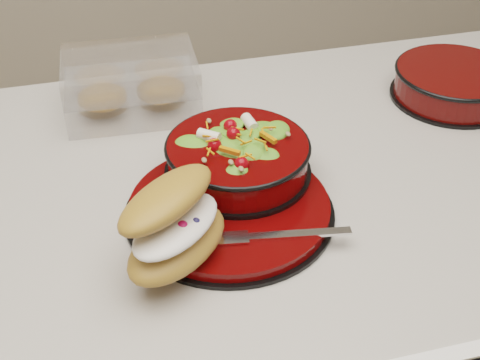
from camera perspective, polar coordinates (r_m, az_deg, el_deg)
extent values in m
cube|color=beige|center=(1.03, 9.20, 0.52)|extent=(1.24, 0.74, 0.04)
cylinder|color=black|center=(0.90, -0.90, -2.81)|extent=(0.28, 0.28, 0.01)
cylinder|color=#520302|center=(0.90, -0.91, -2.32)|extent=(0.27, 0.27, 0.01)
torus|color=black|center=(0.89, -0.13, -2.41)|extent=(0.15, 0.15, 0.01)
cylinder|color=black|center=(0.94, -0.19, 0.75)|extent=(0.21, 0.21, 0.01)
cylinder|color=#520302|center=(0.93, -0.20, 1.99)|extent=(0.20, 0.20, 0.04)
torus|color=black|center=(0.92, -0.20, 2.91)|extent=(0.20, 0.20, 0.01)
ellipsoid|color=#457821|center=(0.92, -0.20, 2.56)|extent=(0.17, 0.17, 0.07)
sphere|color=#B2070A|center=(0.91, 2.28, 4.91)|extent=(0.02, 0.02, 0.02)
sphere|color=#B2070A|center=(0.94, -0.83, 5.86)|extent=(0.02, 0.02, 0.02)
sphere|color=#B2070A|center=(0.89, -2.73, 4.21)|extent=(0.02, 0.02, 0.02)
sphere|color=#B2070A|center=(0.87, 0.48, 3.18)|extent=(0.02, 0.02, 0.02)
cylinder|color=silver|center=(0.94, 0.85, 5.88)|extent=(0.03, 0.04, 0.02)
cylinder|color=silver|center=(0.91, -2.70, 4.79)|extent=(0.04, 0.03, 0.02)
cube|color=orange|center=(0.88, -0.90, 3.54)|extent=(0.03, 0.03, 0.01)
cube|color=orange|center=(0.90, 2.45, 4.67)|extent=(0.03, 0.02, 0.01)
ellipsoid|color=#B88538|center=(0.80, -5.36, -5.42)|extent=(0.17, 0.17, 0.04)
ellipsoid|color=white|center=(0.78, -5.48, -3.90)|extent=(0.15, 0.15, 0.03)
ellipsoid|color=#B88538|center=(0.78, -5.83, -1.54)|extent=(0.16, 0.16, 0.04)
sphere|color=#BD0D3B|center=(0.78, -7.29, -3.86)|extent=(0.02, 0.02, 0.02)
sphere|color=#BD0D3B|center=(0.77, -4.95, -4.03)|extent=(0.02, 0.02, 0.02)
sphere|color=#191947|center=(0.79, -6.23, -3.37)|extent=(0.01, 0.01, 0.01)
sphere|color=#191947|center=(0.78, -4.57, -3.31)|extent=(0.01, 0.01, 0.01)
sphere|color=#191947|center=(0.78, -5.44, -3.78)|extent=(0.01, 0.01, 0.01)
sphere|color=#191947|center=(0.78, -3.79, -3.62)|extent=(0.01, 0.01, 0.01)
sphere|color=#191947|center=(0.77, -6.86, -4.23)|extent=(0.01, 0.01, 0.01)
cube|color=silver|center=(0.85, 4.98, -4.62)|extent=(0.14, 0.03, 0.00)
cube|color=silver|center=(0.84, -0.68, -4.97)|extent=(0.04, 0.03, 0.00)
cube|color=white|center=(1.13, -9.18, 7.09)|extent=(0.22, 0.17, 0.05)
cube|color=white|center=(1.11, -9.42, 9.21)|extent=(0.22, 0.17, 0.04)
ellipsoid|color=#B88538|center=(1.13, -11.66, 6.90)|extent=(0.08, 0.07, 0.04)
ellipsoid|color=#B88538|center=(1.14, -6.75, 7.62)|extent=(0.08, 0.07, 0.04)
cylinder|color=black|center=(1.22, 17.56, 6.86)|extent=(0.21, 0.21, 0.01)
cylinder|color=#480604|center=(1.21, 17.79, 7.96)|extent=(0.20, 0.20, 0.05)
torus|color=black|center=(1.20, 17.97, 8.79)|extent=(0.21, 0.21, 0.01)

